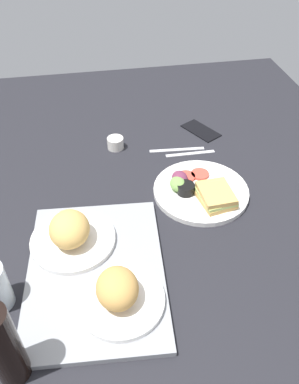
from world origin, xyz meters
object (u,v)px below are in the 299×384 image
object	(u,v)px
fork	(190,153)
cell_phone	(201,130)
espresso_cup	(115,143)
soda_bottle	(3,347)
knife	(177,150)
serving_tray	(96,271)
bread_plate_far	(71,233)
bread_plate_near	(119,293)
plate_with_salad	(200,190)

from	to	relation	value
fork	cell_phone	distance (cm)	15.20
fork	cell_phone	world-z (taller)	cell_phone
espresso_cup	cell_phone	xyz separation A→B (cm)	(5.14, -32.18, -1.60)
soda_bottle	cell_phone	world-z (taller)	soda_bottle
espresso_cup	soda_bottle	bearing A→B (deg)	158.98
fork	knife	bearing A→B (deg)	-36.45
serving_tray	knife	xyz separation A→B (cm)	(47.25, -31.42, -0.55)
cell_phone	espresso_cup	bearing A→B (deg)	69.70
bread_plate_far	knife	world-z (taller)	bread_plate_far
fork	knife	size ratio (longest dim) A/B	0.89
soda_bottle	espresso_cup	xyz separation A→B (cm)	(73.45, -28.22, -8.41)
knife	bread_plate_far	bearing A→B (deg)	50.03
serving_tray	knife	bearing A→B (deg)	-33.62
espresso_cup	knife	size ratio (longest dim) A/B	0.29
bread_plate_near	bread_plate_far	bearing A→B (deg)	26.84
bread_plate_far	espresso_cup	bearing A→B (deg)	-20.44
fork	cell_phone	size ratio (longest dim) A/B	1.18
espresso_cup	knife	bearing A→B (deg)	-103.85
bread_plate_near	serving_tray	bearing A→B (deg)	25.47
bread_plate_near	fork	world-z (taller)	bread_plate_near
serving_tray	soda_bottle	xyz separation A→B (cm)	(-21.10, 17.52, 9.61)
plate_with_salad	cell_phone	distance (cm)	35.34
bread_plate_far	soda_bottle	distance (cm)	33.59
plate_with_salad	espresso_cup	size ratio (longest dim) A/B	5.11
cell_phone	knife	bearing A→B (deg)	102.41
soda_bottle	espresso_cup	bearing A→B (deg)	-21.02
serving_tray	fork	size ratio (longest dim) A/B	2.65
espresso_cup	serving_tray	bearing A→B (deg)	168.44
bread_plate_far	cell_phone	bearing A→B (deg)	-45.17
serving_tray	plate_with_salad	world-z (taller)	plate_with_salad
espresso_cup	cell_phone	world-z (taller)	espresso_cup
bread_plate_near	fork	distance (cm)	62.39
fork	soda_bottle	bearing A→B (deg)	51.41
plate_with_salad	soda_bottle	bearing A→B (deg)	131.49
soda_bottle	plate_with_salad	bearing A→B (deg)	-48.51
soda_bottle	knife	xyz separation A→B (cm)	(68.35, -48.94, -10.16)
bread_plate_near	espresso_cup	distance (cm)	62.57
plate_with_salad	knife	world-z (taller)	plate_with_salad
fork	cell_phone	bearing A→B (deg)	-118.98
bread_plate_near	plate_with_salad	world-z (taller)	bread_plate_near
plate_with_salad	fork	world-z (taller)	plate_with_salad
serving_tray	espresso_cup	size ratio (longest dim) A/B	8.04
serving_tray	espresso_cup	bearing A→B (deg)	-11.56
bread_plate_far	knife	xyz separation A→B (cm)	(37.56, -36.62, -4.83)
bread_plate_near	knife	size ratio (longest dim) A/B	1.05
bread_plate_near	fork	bearing A→B (deg)	-29.59
plate_with_salad	espresso_cup	distance (cm)	36.40
plate_with_salad	bread_plate_far	bearing A→B (deg)	109.99
bread_plate_near	knife	xyz separation A→B (cm)	(57.11, -26.72, -4.60)
plate_with_salad	soda_bottle	xyz separation A→B (cm)	(-44.69, 50.52, 8.70)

